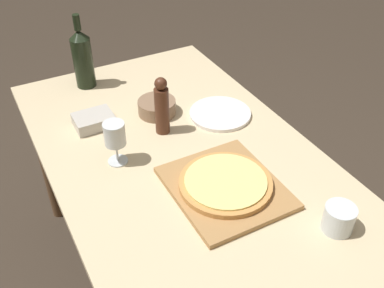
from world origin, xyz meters
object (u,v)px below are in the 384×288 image
(pizza, at_px, (226,183))
(wine_bottle, at_px, (83,58))
(pepper_mill, at_px, (163,107))
(small_bowl, at_px, (157,107))
(wine_glass, at_px, (115,136))

(pizza, relative_size, wine_bottle, 0.93)
(pepper_mill, distance_m, small_bowl, 0.15)
(pepper_mill, bearing_deg, wine_glass, -157.82)
(wine_bottle, distance_m, pepper_mill, 0.48)
(pizza, height_order, small_bowl, small_bowl)
(pizza, height_order, wine_glass, wine_glass)
(wine_bottle, bearing_deg, wine_glass, -96.69)
(pizza, xyz_separation_m, wine_glass, (-0.25, 0.29, 0.08))
(pizza, distance_m, small_bowl, 0.50)
(wine_bottle, relative_size, wine_glass, 2.01)
(wine_glass, xyz_separation_m, small_bowl, (0.24, 0.21, -0.08))
(pizza, xyz_separation_m, small_bowl, (-0.01, 0.50, -0.00))
(pepper_mill, height_order, small_bowl, pepper_mill)
(wine_bottle, bearing_deg, small_bowl, -62.48)
(wine_bottle, height_order, wine_glass, wine_bottle)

